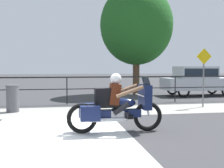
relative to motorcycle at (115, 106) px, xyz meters
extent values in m
plane|color=#38383A|center=(-1.13, 0.11, -0.69)|extent=(120.00, 120.00, 0.00)
cube|color=#99968E|center=(-1.13, 3.51, -0.68)|extent=(44.00, 2.40, 0.01)
cube|color=silver|center=(-1.45, -0.09, -0.68)|extent=(3.50, 6.00, 0.01)
cube|color=black|center=(-1.13, 5.64, 0.52)|extent=(36.00, 0.04, 0.06)
cube|color=black|center=(-1.13, 5.64, 0.00)|extent=(36.00, 0.03, 0.04)
cylinder|color=black|center=(-1.13, 5.64, -0.07)|extent=(0.05, 0.05, 1.24)
cylinder|color=black|center=(3.97, 5.64, -0.07)|extent=(0.05, 0.05, 1.24)
torus|color=black|center=(0.86, 0.00, -0.30)|extent=(0.77, 0.11, 0.77)
torus|color=black|center=(-0.85, 0.00, -0.30)|extent=(0.77, 0.11, 0.77)
cube|color=#141E47|center=(0.00, 0.00, -0.20)|extent=(1.30, 0.22, 0.20)
cube|color=silver|center=(0.04, 0.00, -0.25)|extent=(0.34, 0.26, 0.26)
ellipsoid|color=#141E47|center=(0.21, 0.00, 0.06)|extent=(0.64, 0.30, 0.26)
cube|color=black|center=(-0.17, 0.00, 0.00)|extent=(0.75, 0.28, 0.08)
cube|color=#141E47|center=(0.78, 0.00, 0.21)|extent=(0.20, 0.63, 0.62)
cube|color=#1E232B|center=(0.80, 0.00, 0.62)|extent=(0.10, 0.53, 0.24)
cylinder|color=silver|center=(0.64, 0.00, 0.26)|extent=(0.04, 0.70, 0.04)
cylinder|color=silver|center=(-0.20, -0.16, -0.33)|extent=(0.94, 0.09, 0.09)
cube|color=#141E47|center=(-0.67, -0.24, -0.14)|extent=(0.48, 0.28, 0.36)
cube|color=#141E47|center=(-0.67, 0.24, -0.14)|extent=(0.48, 0.28, 0.36)
cylinder|color=silver|center=(0.83, 0.00, -0.05)|extent=(0.18, 0.06, 0.51)
cube|color=#4C1E0F|center=(-0.03, 0.00, 0.29)|extent=(0.31, 0.36, 0.55)
sphere|color=#8C6647|center=(0.01, 0.00, 0.66)|extent=(0.23, 0.23, 0.23)
sphere|color=silver|center=(0.01, 0.00, 0.68)|extent=(0.29, 0.29, 0.29)
cylinder|color=black|center=(0.12, -0.15, -0.06)|extent=(0.44, 0.13, 0.34)
cylinder|color=black|center=(0.27, -0.15, -0.22)|extent=(0.11, 0.11, 0.13)
cube|color=black|center=(0.32, -0.15, -0.28)|extent=(0.20, 0.10, 0.09)
cylinder|color=black|center=(0.12, 0.15, -0.06)|extent=(0.44, 0.13, 0.34)
cylinder|color=black|center=(0.27, 0.15, -0.22)|extent=(0.11, 0.11, 0.13)
cube|color=black|center=(0.32, 0.15, -0.28)|extent=(0.20, 0.10, 0.09)
cylinder|color=#8C6647|center=(0.30, -0.30, 0.38)|extent=(0.70, 0.09, 0.32)
cylinder|color=#8C6647|center=(0.30, 0.30, 0.38)|extent=(0.70, 0.09, 0.32)
cube|color=black|center=(-0.33, 0.00, 0.24)|extent=(0.40, 0.28, 0.42)
cube|color=#B7BCC4|center=(6.48, 8.14, 0.01)|extent=(4.19, 1.75, 0.68)
cube|color=#B7BCC4|center=(6.23, 8.14, 0.68)|extent=(2.18, 1.54, 0.66)
cube|color=#19232D|center=(7.30, 8.14, 0.68)|extent=(0.04, 1.36, 0.53)
cube|color=#19232D|center=(6.23, 8.14, 0.68)|extent=(2.00, 1.57, 0.43)
torus|color=black|center=(7.78, 8.94, -0.33)|extent=(0.72, 0.11, 0.72)
torus|color=black|center=(5.18, 7.33, -0.33)|extent=(0.72, 0.11, 0.72)
torus|color=black|center=(5.18, 8.94, -0.33)|extent=(0.72, 0.11, 0.72)
cylinder|color=#515156|center=(-3.14, 3.78, -0.21)|extent=(0.45, 0.45, 0.95)
cylinder|color=#515156|center=(-3.14, 3.78, 0.29)|extent=(0.47, 0.47, 0.06)
cylinder|color=slate|center=(4.42, 3.77, 0.43)|extent=(0.06, 0.06, 2.24)
cube|color=yellow|center=(4.42, 3.75, 1.41)|extent=(0.66, 0.02, 0.66)
cylinder|color=brown|center=(3.04, 9.34, 0.50)|extent=(0.40, 0.40, 2.38)
ellipsoid|color=#1E561E|center=(3.04, 9.34, 3.47)|extent=(4.30, 4.30, 4.73)
camera|label=1|loc=(-1.32, -6.96, 0.98)|focal=45.00mm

